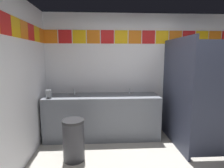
% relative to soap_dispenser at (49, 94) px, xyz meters
% --- Properties ---
extents(wall_back, '(4.34, 0.09, 2.53)m').
position_rel_soap_dispenser_xyz_m(wall_back, '(1.99, 0.54, 0.32)').
color(wall_back, silver).
rests_on(wall_back, ground_plane).
extents(vanity_counter, '(2.26, 0.62, 0.87)m').
position_rel_soap_dispenser_xyz_m(vanity_counter, '(1.00, 0.19, -0.51)').
color(vanity_counter, slate).
rests_on(vanity_counter, ground_plane).
extents(faucet_left, '(0.04, 0.10, 0.14)m').
position_rel_soap_dispenser_xyz_m(faucet_left, '(0.43, 0.28, -0.03)').
color(faucet_left, silver).
rests_on(faucet_left, vanity_counter).
extents(faucet_right, '(0.04, 0.10, 0.14)m').
position_rel_soap_dispenser_xyz_m(faucet_right, '(1.57, 0.28, -0.03)').
color(faucet_right, silver).
rests_on(faucet_right, vanity_counter).
extents(soap_dispenser, '(0.09, 0.09, 0.16)m').
position_rel_soap_dispenser_xyz_m(soap_dispenser, '(0.00, 0.00, 0.00)').
color(soap_dispenser, gray).
rests_on(soap_dispenser, vanity_counter).
extents(stall_divider, '(0.92, 1.32, 1.97)m').
position_rel_soap_dispenser_xyz_m(stall_divider, '(2.53, -0.41, 0.04)').
color(stall_divider, '#33384C').
rests_on(stall_divider, ground_plane).
extents(toilet, '(0.39, 0.49, 0.74)m').
position_rel_soap_dispenser_xyz_m(toilet, '(2.87, 0.12, -0.65)').
color(toilet, white).
rests_on(toilet, ground_plane).
extents(trash_bin, '(0.35, 0.35, 0.67)m').
position_rel_soap_dispenser_xyz_m(trash_bin, '(0.54, -0.64, -0.62)').
color(trash_bin, '#333338').
rests_on(trash_bin, ground_plane).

